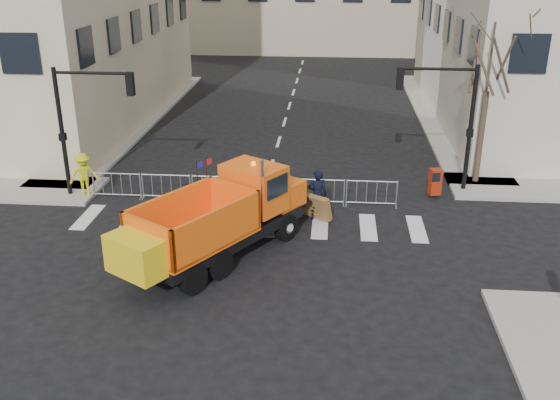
# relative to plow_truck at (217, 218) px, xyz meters

# --- Properties ---
(ground) EXTENTS (120.00, 120.00, 0.00)m
(ground) POSITION_rel_plow_truck_xyz_m (0.83, -2.55, -1.50)
(ground) COLOR black
(ground) RESTS_ON ground
(sidewalk_back) EXTENTS (64.00, 5.00, 0.15)m
(sidewalk_back) POSITION_rel_plow_truck_xyz_m (0.83, 5.95, -1.43)
(sidewalk_back) COLOR gray
(sidewalk_back) RESTS_ON ground
(traffic_light_left) EXTENTS (0.18, 0.18, 5.40)m
(traffic_light_left) POSITION_rel_plow_truck_xyz_m (-7.17, 4.95, 1.20)
(traffic_light_left) COLOR black
(traffic_light_left) RESTS_ON ground
(traffic_light_right) EXTENTS (0.18, 0.18, 5.40)m
(traffic_light_right) POSITION_rel_plow_truck_xyz_m (9.33, 6.95, 1.20)
(traffic_light_right) COLOR black
(traffic_light_right) RESTS_ON ground
(crowd_barriers) EXTENTS (12.60, 0.60, 1.10)m
(crowd_barriers) POSITION_rel_plow_truck_xyz_m (0.08, 5.05, -0.95)
(crowd_barriers) COLOR #9EA0A5
(crowd_barriers) RESTS_ON ground
(street_tree) EXTENTS (3.00, 3.00, 7.50)m
(street_tree) POSITION_rel_plow_truck_xyz_m (10.03, 7.95, 2.25)
(street_tree) COLOR #382B21
(street_tree) RESTS_ON ground
(plow_truck) EXTENTS (6.65, 8.58, 3.38)m
(plow_truck) POSITION_rel_plow_truck_xyz_m (0.00, 0.00, 0.00)
(plow_truck) COLOR black
(plow_truck) RESTS_ON ground
(cop_a) EXTENTS (0.77, 0.54, 2.02)m
(cop_a) POSITION_rel_plow_truck_xyz_m (3.19, 3.51, -0.49)
(cop_a) COLOR black
(cop_a) RESTS_ON ground
(cop_b) EXTENTS (1.11, 1.04, 1.82)m
(cop_b) POSITION_rel_plow_truck_xyz_m (1.51, 3.54, -0.59)
(cop_b) COLOR black
(cop_b) RESTS_ON ground
(cop_c) EXTENTS (0.86, 1.28, 2.02)m
(cop_c) POSITION_rel_plow_truck_xyz_m (1.70, 3.19, -0.49)
(cop_c) COLOR black
(cop_c) RESTS_ON ground
(worker) EXTENTS (1.35, 1.16, 1.82)m
(worker) POSITION_rel_plow_truck_xyz_m (-6.42, 4.80, -0.44)
(worker) COLOR gold
(worker) RESTS_ON sidewalk_back
(newspaper_box) EXTENTS (0.54, 0.51, 1.10)m
(newspaper_box) POSITION_rel_plow_truck_xyz_m (7.98, 6.16, -0.80)
(newspaper_box) COLOR #A0240C
(newspaper_box) RESTS_ON sidewalk_back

